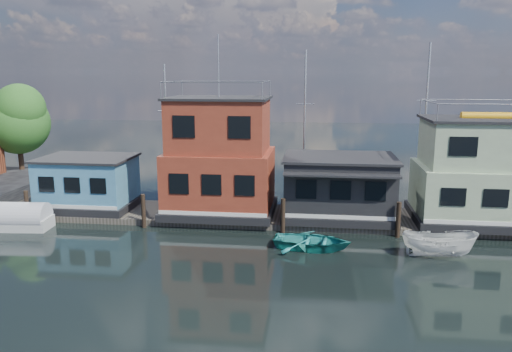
# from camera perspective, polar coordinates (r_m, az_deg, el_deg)

# --- Properties ---
(ground) EXTENTS (160.00, 160.00, 0.00)m
(ground) POSITION_cam_1_polar(r_m,az_deg,el_deg) (22.96, 11.72, -13.92)
(ground) COLOR black
(ground) RESTS_ON ground
(dock) EXTENTS (48.00, 5.00, 0.40)m
(dock) POSITION_cam_1_polar(r_m,az_deg,el_deg) (34.10, 10.16, -4.86)
(dock) COLOR #595147
(dock) RESTS_ON ground
(houseboat_blue) EXTENTS (6.40, 4.90, 3.66)m
(houseboat_blue) POSITION_cam_1_polar(r_m,az_deg,el_deg) (37.13, -18.65, -0.74)
(houseboat_blue) COLOR black
(houseboat_blue) RESTS_ON dock
(houseboat_red) EXTENTS (7.40, 5.90, 11.86)m
(houseboat_red) POSITION_cam_1_polar(r_m,az_deg,el_deg) (33.77, -4.16, 1.94)
(houseboat_red) COLOR black
(houseboat_red) RESTS_ON dock
(houseboat_dark) EXTENTS (7.40, 6.10, 4.06)m
(houseboat_dark) POSITION_cam_1_polar(r_m,az_deg,el_deg) (33.49, 9.44, -1.22)
(houseboat_dark) COLOR black
(houseboat_dark) RESTS_ON dock
(houseboat_green) EXTENTS (8.40, 5.90, 7.03)m
(houseboat_green) POSITION_cam_1_polar(r_m,az_deg,el_deg) (34.87, 24.44, 0.29)
(houseboat_green) COLOR black
(houseboat_green) RESTS_ON dock
(pilings) EXTENTS (42.28, 0.28, 2.20)m
(pilings) POSITION_cam_1_polar(r_m,az_deg,el_deg) (31.14, 9.87, -4.73)
(pilings) COLOR #2D2116
(pilings) RESTS_ON ground
(background_masts) EXTENTS (36.40, 0.16, 12.00)m
(background_masts) POSITION_cam_1_polar(r_m,az_deg,el_deg) (39.46, 16.92, 5.01)
(background_masts) COLOR silver
(background_masts) RESTS_ON ground
(motorboat) EXTENTS (4.02, 1.68, 1.53)m
(motorboat) POSITION_cam_1_polar(r_m,az_deg,el_deg) (28.94, 20.21, -7.30)
(motorboat) COLOR white
(motorboat) RESTS_ON ground
(tarp_runabout) EXTENTS (4.73, 2.21, 1.87)m
(tarp_runabout) POSITION_cam_1_polar(r_m,az_deg,el_deg) (35.55, -25.98, -4.38)
(tarp_runabout) COLOR beige
(tarp_runabout) RESTS_ON ground
(dinghy_teal) EXTENTS (4.68, 3.57, 0.91)m
(dinghy_teal) POSITION_cam_1_polar(r_m,az_deg,el_deg) (28.72, 6.42, -7.42)
(dinghy_teal) COLOR teal
(dinghy_teal) RESTS_ON ground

